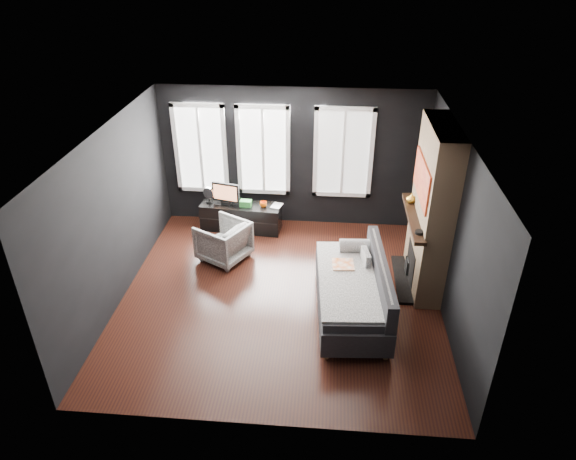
# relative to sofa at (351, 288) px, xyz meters

# --- Properties ---
(floor) EXTENTS (5.00, 5.00, 0.00)m
(floor) POSITION_rel_sofa_xyz_m (-1.10, 0.33, -0.47)
(floor) COLOR black
(floor) RESTS_ON ground
(ceiling) EXTENTS (5.00, 5.00, 0.00)m
(ceiling) POSITION_rel_sofa_xyz_m (-1.10, 0.33, 2.23)
(ceiling) COLOR white
(ceiling) RESTS_ON ground
(wall_back) EXTENTS (5.00, 0.02, 2.70)m
(wall_back) POSITION_rel_sofa_xyz_m (-1.10, 2.83, 0.88)
(wall_back) COLOR black
(wall_back) RESTS_ON ground
(wall_left) EXTENTS (0.02, 5.00, 2.70)m
(wall_left) POSITION_rel_sofa_xyz_m (-3.60, 0.33, 0.88)
(wall_left) COLOR black
(wall_left) RESTS_ON ground
(wall_right) EXTENTS (0.02, 5.00, 2.70)m
(wall_right) POSITION_rel_sofa_xyz_m (1.40, 0.33, 0.88)
(wall_right) COLOR black
(wall_right) RESTS_ON ground
(windows) EXTENTS (4.00, 0.16, 1.76)m
(windows) POSITION_rel_sofa_xyz_m (-1.55, 2.79, 1.91)
(windows) COLOR white
(windows) RESTS_ON wall_back
(fireplace) EXTENTS (0.70, 1.62, 2.70)m
(fireplace) POSITION_rel_sofa_xyz_m (1.20, 0.93, 0.88)
(fireplace) COLOR #93724C
(fireplace) RESTS_ON floor
(sofa) EXTENTS (1.23, 2.25, 0.94)m
(sofa) POSITION_rel_sofa_xyz_m (0.00, 0.00, 0.00)
(sofa) COLOR black
(sofa) RESTS_ON floor
(stripe_pillow) EXTENTS (0.14, 0.36, 0.35)m
(stripe_pillow) POSITION_rel_sofa_xyz_m (0.21, 0.43, 0.21)
(stripe_pillow) COLOR gray
(stripe_pillow) RESTS_ON sofa
(armchair) EXTENTS (0.99, 1.01, 0.78)m
(armchair) POSITION_rel_sofa_xyz_m (-2.20, 1.34, -0.08)
(armchair) COLOR white
(armchair) RESTS_ON floor
(media_console) EXTENTS (1.57, 0.60, 0.53)m
(media_console) POSITION_rel_sofa_xyz_m (-2.07, 2.43, -0.20)
(media_console) COLOR black
(media_console) RESTS_ON floor
(monitor) EXTENTS (0.57, 0.25, 0.50)m
(monitor) POSITION_rel_sofa_xyz_m (-2.34, 2.43, 0.31)
(monitor) COLOR black
(monitor) RESTS_ON media_console
(desk_fan) EXTENTS (0.30, 0.30, 0.33)m
(desk_fan) POSITION_rel_sofa_xyz_m (-2.68, 2.46, 0.22)
(desk_fan) COLOR gray
(desk_fan) RESTS_ON media_console
(mug) EXTENTS (0.16, 0.14, 0.14)m
(mug) POSITION_rel_sofa_xyz_m (-1.61, 2.36, 0.13)
(mug) COLOR #D54F07
(mug) RESTS_ON media_console
(book) EXTENTS (0.18, 0.07, 0.25)m
(book) POSITION_rel_sofa_xyz_m (-1.46, 2.44, 0.18)
(book) COLOR #BDAD93
(book) RESTS_ON media_console
(storage_box) EXTENTS (0.23, 0.15, 0.12)m
(storage_box) POSITION_rel_sofa_xyz_m (-1.96, 2.37, 0.12)
(storage_box) COLOR #276D2A
(storage_box) RESTS_ON media_console
(mantel_vase) EXTENTS (0.18, 0.19, 0.16)m
(mantel_vase) POSITION_rel_sofa_xyz_m (0.95, 1.38, 0.84)
(mantel_vase) COLOR yellow
(mantel_vase) RESTS_ON fireplace
(mantel_clock) EXTENTS (0.16, 0.16, 0.04)m
(mantel_clock) POSITION_rel_sofa_xyz_m (0.95, 0.38, 0.78)
(mantel_clock) COLOR black
(mantel_clock) RESTS_ON fireplace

